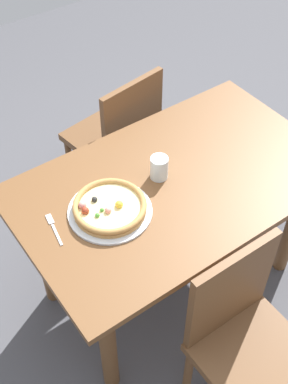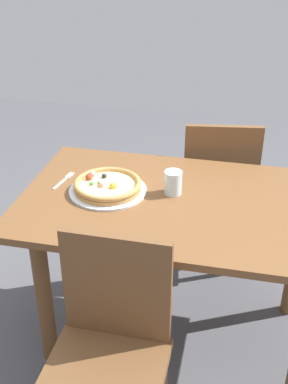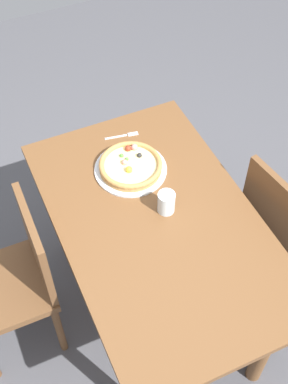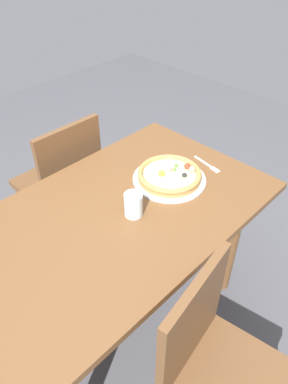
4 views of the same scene
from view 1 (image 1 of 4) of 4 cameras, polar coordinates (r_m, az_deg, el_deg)
ground_plane at (r=2.66m, az=2.90°, el=-9.96°), size 6.00×6.00×0.00m
dining_table at (r=2.17m, az=3.51°, el=-0.87°), size 1.35×0.82×0.74m
chair_near at (r=1.97m, az=11.54°, el=-16.22°), size 0.40×0.40×0.89m
chair_far at (r=2.68m, az=-2.98°, el=6.31°), size 0.45×0.45×0.89m
plate at (r=1.96m, az=-3.89°, el=-2.19°), size 0.33×0.33×0.01m
pizza at (r=1.94m, az=-3.97°, el=-1.70°), size 0.29×0.29×0.05m
fork at (r=1.94m, az=-10.30°, el=-3.93°), size 0.04×0.17×0.00m
drinking_glass at (r=2.06m, az=1.74°, el=2.79°), size 0.08×0.08×0.10m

